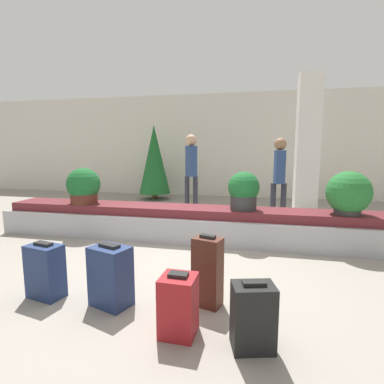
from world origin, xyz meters
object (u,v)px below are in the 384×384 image
suitcase_1 (45,271)px  suitcase_3 (178,305)px  pillar (307,145)px  potted_plant_0 (244,191)px  suitcase_4 (207,272)px  suitcase_0 (111,276)px  traveler_0 (191,166)px  traveler_1 (279,173)px  suitcase_2 (253,317)px  decorated_tree (154,160)px  potted_plant_1 (348,194)px  potted_plant_2 (84,187)px

suitcase_1 → suitcase_3: 1.51m
pillar → potted_plant_0: (-1.33, -2.80, -0.75)m
suitcase_4 → potted_plant_0: size_ratio=1.17×
suitcase_0 → traveler_0: (-0.15, 4.23, 0.82)m
suitcase_0 → suitcase_1: suitcase_0 is taller
pillar → suitcase_1: bearing=-122.4°
traveler_1 → suitcase_3: bearing=-20.1°
potted_plant_0 → traveler_0: traveler_0 is taller
pillar → suitcase_3: pillar is taller
suitcase_0 → suitcase_1: bearing=-161.7°
suitcase_0 → suitcase_1: size_ratio=1.06×
suitcase_0 → suitcase_2: size_ratio=1.14×
suitcase_3 → suitcase_2: bearing=-3.4°
potted_plant_0 → decorated_tree: (-2.81, 3.78, 0.34)m
suitcase_3 → traveler_0: (-0.90, 4.54, 0.86)m
suitcase_3 → traveler_0: 4.71m
decorated_tree → potted_plant_0: bearing=-53.4°
suitcase_2 → potted_plant_0: bearing=79.9°
suitcase_0 → potted_plant_1: (2.64, 2.18, 0.56)m
pillar → suitcase_4: pillar is taller
potted_plant_2 → decorated_tree: size_ratio=0.28×
pillar → traveler_1: (-0.71, -1.38, -0.57)m
suitcase_3 → traveler_0: traveler_0 is taller
potted_plant_2 → potted_plant_0: bearing=1.1°
pillar → potted_plant_0: 3.20m
traveler_1 → traveler_0: bearing=-112.6°
potted_plant_1 → suitcase_4: bearing=-131.1°
suitcase_3 → decorated_tree: 6.83m
potted_plant_2 → decorated_tree: 3.85m
suitcase_0 → suitcase_4: size_ratio=0.87×
suitcase_2 → suitcase_3: size_ratio=1.02×
pillar → suitcase_2: size_ratio=5.98×
pillar → suitcase_1: 6.10m
pillar → potted_plant_0: bearing=-115.4°
pillar → potted_plant_0: size_ratio=5.33×
suitcase_1 → suitcase_2: size_ratio=1.07×
suitcase_0 → potted_plant_0: (1.14, 2.23, 0.55)m
potted_plant_2 → traveler_1: 3.70m
traveler_1 → potted_plant_1: bearing=25.0°
suitcase_1 → potted_plant_1: potted_plant_1 is taller
potted_plant_2 → traveler_0: 2.54m
suitcase_4 → traveler_0: (-1.06, 4.04, 0.77)m
suitcase_0 → decorated_tree: 6.30m
suitcase_2 → traveler_0: size_ratio=0.29×
suitcase_2 → potted_plant_0: 2.66m
suitcase_3 → traveler_0: size_ratio=0.29×
traveler_1 → potted_plant_0: bearing=-29.5°
suitcase_1 → traveler_1: (2.49, 3.65, 0.75)m
potted_plant_0 → traveler_1: (0.63, 1.42, 0.18)m
suitcase_0 → suitcase_3: 0.82m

